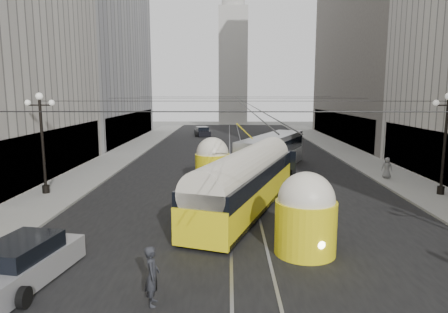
{
  "coord_description": "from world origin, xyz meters",
  "views": [
    {
      "loc": [
        -0.85,
        -6.79,
        6.5
      ],
      "look_at": [
        -1.09,
        12.44,
        3.43
      ],
      "focal_mm": 32.0,
      "sensor_mm": 36.0,
      "label": 1
    }
  ],
  "objects_px": {
    "sedan_silver": "(22,264)",
    "pedestrian_crossing_a": "(152,276)",
    "streetcar": "(246,180)",
    "pedestrian_sidewalk_right": "(387,168)",
    "city_bus": "(272,151)"
  },
  "relations": [
    {
      "from": "sedan_silver",
      "to": "pedestrian_crossing_a",
      "type": "distance_m",
      "value": 4.97
    },
    {
      "from": "streetcar",
      "to": "pedestrian_crossing_a",
      "type": "distance_m",
      "value": 10.85
    },
    {
      "from": "streetcar",
      "to": "pedestrian_sidewalk_right",
      "type": "height_order",
      "value": "streetcar"
    },
    {
      "from": "streetcar",
      "to": "city_bus",
      "type": "height_order",
      "value": "streetcar"
    },
    {
      "from": "streetcar",
      "to": "sedan_silver",
      "type": "relative_size",
      "value": 2.94
    },
    {
      "from": "sedan_silver",
      "to": "pedestrian_crossing_a",
      "type": "height_order",
      "value": "pedestrian_crossing_a"
    },
    {
      "from": "pedestrian_crossing_a",
      "to": "streetcar",
      "type": "bearing_deg",
      "value": -23.62
    },
    {
      "from": "city_bus",
      "to": "streetcar",
      "type": "bearing_deg",
      "value": -102.89
    },
    {
      "from": "pedestrian_crossing_a",
      "to": "pedestrian_sidewalk_right",
      "type": "height_order",
      "value": "pedestrian_crossing_a"
    },
    {
      "from": "city_bus",
      "to": "sedan_silver",
      "type": "relative_size",
      "value": 2.33
    },
    {
      "from": "city_bus",
      "to": "pedestrian_sidewalk_right",
      "type": "relative_size",
      "value": 7.51
    },
    {
      "from": "pedestrian_sidewalk_right",
      "to": "sedan_silver",
      "type": "bearing_deg",
      "value": 61.73
    },
    {
      "from": "sedan_silver",
      "to": "pedestrian_sidewalk_right",
      "type": "xyz_separation_m",
      "value": [
        19.01,
        16.71,
        0.25
      ]
    },
    {
      "from": "city_bus",
      "to": "pedestrian_crossing_a",
      "type": "bearing_deg",
      "value": -105.24
    },
    {
      "from": "sedan_silver",
      "to": "pedestrian_sidewalk_right",
      "type": "bearing_deg",
      "value": 41.31
    }
  ]
}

